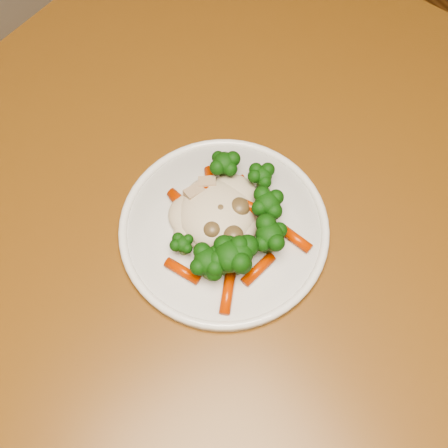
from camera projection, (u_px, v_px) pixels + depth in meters
The scene contains 3 objects.
dining_table at pixel (148, 304), 0.73m from camera, with size 1.36×1.10×0.75m.
plate at pixel (224, 229), 0.66m from camera, with size 0.24×0.24×0.01m, color white.
meal at pixel (229, 229), 0.63m from camera, with size 0.17×0.17×0.05m.
Camera 1 is at (-0.38, 0.04, 1.35)m, focal length 45.00 mm.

